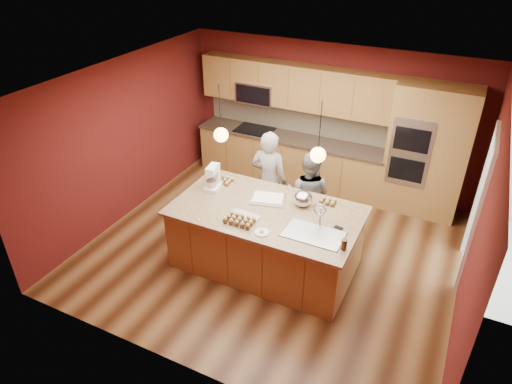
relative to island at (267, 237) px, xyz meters
The scene contains 24 objects.
floor 0.64m from the island, 100.62° to the left, with size 5.50×5.50×0.00m, color #3F200F.
ceiling 2.23m from the island, 100.62° to the left, with size 5.50×5.50×0.00m, color white.
wall_back 3.02m from the island, 91.46° to the left, with size 5.50×5.50×0.00m, color #521412.
wall_front 2.27m from the island, 92.00° to the right, with size 5.50×5.50×0.00m, color #521412.
wall_left 2.97m from the island, behind, with size 5.00×5.00×0.00m, color #521412.
wall_right 2.83m from the island, ahead, with size 5.00×5.00×0.00m, color #521412.
cabinet_run 2.79m from the island, 105.93° to the left, with size 3.74×0.64×2.30m.
oven_column 3.20m from the island, 55.60° to the left, with size 1.30×0.62×2.30m.
doorway_trim 2.96m from the island, 24.19° to the left, with size 0.08×1.11×2.20m, color silver, non-canonical shape.
pendant_left 1.66m from the island, behind, with size 0.20×0.20×0.80m.
pendant_right 1.65m from the island, ahead, with size 0.20×0.20×0.80m.
island is the anchor object (origin of this frame).
person_left 1.15m from the island, 113.43° to the left, with size 0.62×0.41×1.71m, color black.
person_right 1.06m from the island, 75.64° to the left, with size 0.73×0.57×1.50m, color slate.
stand_mixer 1.20m from the island, 169.85° to the left, with size 0.24×0.31×0.39m.
sheet_cake 0.57m from the island, 113.43° to the left, with size 0.58×0.49×0.05m.
cooling_rack 0.64m from the island, 123.13° to the right, with size 0.42×0.30×0.02m, color #BABDC2.
mixing_bowl 0.79m from the island, 40.01° to the left, with size 0.28×0.28×0.24m, color silver.
plate 0.74m from the island, 72.42° to the right, with size 0.19×0.19×0.01m, color white.
tumbler 1.41m from the island, 17.64° to the right, with size 0.08×0.08×0.15m, color #351E0D.
phone 1.15m from the island, ahead, with size 0.12×0.06×0.01m, color black.
cupcakes_left 1.18m from the island, 156.53° to the left, with size 0.32×0.24×0.07m, color tan, non-canonical shape.
cupcakes_rack 0.73m from the island, 113.96° to the right, with size 0.43×0.26×0.08m, color tan, non-canonical shape.
cupcakes_right 1.04m from the island, 37.29° to the left, with size 0.26×0.17×0.08m, color tan, non-canonical shape.
Camera 1 is at (2.32, -5.32, 4.53)m, focal length 32.00 mm.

